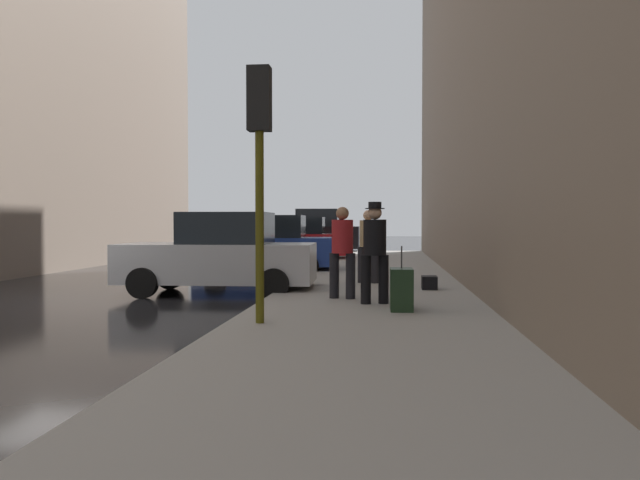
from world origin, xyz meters
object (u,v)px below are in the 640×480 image
object	(u,v)px
traffic_light	(260,138)
duffel_bag	(429,283)
pedestrian_in_tan_coat	(368,242)
fire_hydrant	(305,270)
parked_black_suv	(315,233)
parked_gray_coupe	(326,235)
parked_blue_sedan	(268,246)
pedestrian_in_red_jacket	(342,247)
pedestrian_with_fedora	(375,247)
parked_red_hatchback	(297,240)
parked_silver_sedan	(220,255)
rolling_suitcase	(401,289)

from	to	relation	value
traffic_light	duffel_bag	world-z (taller)	traffic_light
pedestrian_in_tan_coat	duffel_bag	bearing A→B (deg)	-42.90
fire_hydrant	parked_black_suv	bearing A→B (deg)	95.94
parked_gray_coupe	pedestrian_in_tan_coat	bearing A→B (deg)	-81.84
parked_blue_sedan	pedestrian_in_red_jacket	world-z (taller)	pedestrian_in_red_jacket
pedestrian_in_red_jacket	parked_blue_sedan	bearing A→B (deg)	111.21
fire_hydrant	pedestrian_in_tan_coat	distance (m)	1.67
pedestrian_with_fedora	pedestrian_in_tan_coat	size ratio (longest dim) A/B	1.04
pedestrian_in_tan_coat	parked_red_hatchback	bearing A→B (deg)	107.24
parked_silver_sedan	parked_blue_sedan	bearing A→B (deg)	90.00
parked_silver_sedan	pedestrian_in_red_jacket	world-z (taller)	pedestrian_in_red_jacket
pedestrian_in_tan_coat	duffel_bag	world-z (taller)	pedestrian_in_tan_coat
pedestrian_with_fedora	pedestrian_in_tan_coat	xyz separation A→B (m)	(-0.23, 3.75, -0.03)
fire_hydrant	rolling_suitcase	bearing A→B (deg)	-61.72
pedestrian_with_fedora	rolling_suitcase	bearing A→B (deg)	-60.25
parked_red_hatchback	pedestrian_in_tan_coat	size ratio (longest dim) A/B	2.49
parked_black_suv	pedestrian_with_fedora	bearing A→B (deg)	-80.46
parked_black_suv	pedestrian_in_red_jacket	xyz separation A→B (m)	(2.81, -19.70, 0.07)
parked_black_suv	pedestrian_with_fedora	size ratio (longest dim) A/B	2.60
rolling_suitcase	duffel_bag	size ratio (longest dim) A/B	2.36
pedestrian_in_red_jacket	duffel_bag	distance (m)	2.63
parked_red_hatchback	duffel_bag	distance (m)	12.42
parked_blue_sedan	duffel_bag	distance (m)	7.09
parked_red_hatchback	pedestrian_in_tan_coat	xyz separation A→B (m)	(3.20, -10.31, 0.26)
parked_blue_sedan	duffel_bag	xyz separation A→B (m)	(4.53, -5.43, -0.56)
parked_black_suv	fire_hydrant	size ratio (longest dim) A/B	6.57
parked_blue_sedan	parked_gray_coupe	distance (m)	18.12
parked_black_suv	pedestrian_in_red_jacket	size ratio (longest dim) A/B	2.71
pedestrian_with_fedora	pedestrian_in_red_jacket	bearing A→B (deg)	131.77
rolling_suitcase	parked_gray_coupe	bearing A→B (deg)	98.21
parked_black_suv	pedestrian_with_fedora	distance (m)	20.67
parked_gray_coupe	duffel_bag	size ratio (longest dim) A/B	9.63
parked_black_suv	traffic_light	size ratio (longest dim) A/B	1.29
rolling_suitcase	parked_blue_sedan	bearing A→B (deg)	113.96
parked_black_suv	fire_hydrant	world-z (taller)	parked_black_suv
parked_red_hatchback	traffic_light	world-z (taller)	traffic_light
pedestrian_in_red_jacket	pedestrian_in_tan_coat	bearing A→B (deg)	82.79
pedestrian_in_red_jacket	parked_gray_coupe	bearing A→B (deg)	96.32
parked_silver_sedan	traffic_light	xyz separation A→B (m)	(1.85, -4.68, 1.91)
parked_gray_coupe	rolling_suitcase	size ratio (longest dim) A/B	4.07
traffic_light	pedestrian_with_fedora	world-z (taller)	traffic_light
pedestrian_with_fedora	pedestrian_in_red_jacket	world-z (taller)	pedestrian_with_fedora
parked_black_suv	pedestrian_in_red_jacket	bearing A→B (deg)	-81.88
duffel_bag	rolling_suitcase	bearing A→B (deg)	-101.40
duffel_bag	parked_gray_coupe	bearing A→B (deg)	100.90
parked_gray_coupe	fire_hydrant	distance (m)	23.06
parked_silver_sedan	fire_hydrant	bearing A→B (deg)	19.41
fire_hydrant	traffic_light	size ratio (longest dim) A/B	0.20
fire_hydrant	parked_silver_sedan	bearing A→B (deg)	-160.59
parked_gray_coupe	pedestrian_in_tan_coat	distance (m)	22.53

